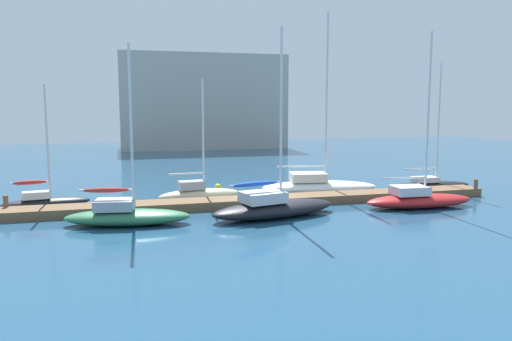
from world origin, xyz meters
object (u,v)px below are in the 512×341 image
object	(u,v)px
sailboat_0	(44,200)
sailboat_4	(318,185)
sailboat_5	(418,198)
sailboat_6	(431,183)
mooring_buoy_yellow	(218,187)
sailboat_3	(273,206)
sailboat_2	(199,193)
harbor_building_distant	(201,102)
sailboat_1	(126,214)

from	to	relation	value
sailboat_0	sailboat_4	world-z (taller)	sailboat_4
sailboat_5	sailboat_6	world-z (taller)	sailboat_5
sailboat_4	mooring_buoy_yellow	xyz separation A→B (m)	(-6.83, 3.07, -0.37)
sailboat_3	sailboat_6	size ratio (longest dim) A/B	1.12
mooring_buoy_yellow	sailboat_2	bearing A→B (deg)	-118.08
sailboat_0	sailboat_3	world-z (taller)	sailboat_3
sailboat_5	harbor_building_distant	distance (m)	50.38
sailboat_4	sailboat_1	bearing A→B (deg)	-145.78
sailboat_2	sailboat_3	world-z (taller)	sailboat_3
sailboat_4	sailboat_5	bearing A→B (deg)	-47.53
sailboat_1	mooring_buoy_yellow	distance (m)	11.60
sailboat_2	sailboat_6	bearing A→B (deg)	-6.08
sailboat_1	sailboat_4	size ratio (longest dim) A/B	0.74
sailboat_3	sailboat_5	bearing A→B (deg)	-11.94
sailboat_3	mooring_buoy_yellow	size ratio (longest dim) A/B	20.09
sailboat_2	mooring_buoy_yellow	bearing A→B (deg)	55.26
sailboat_0	sailboat_3	xyz separation A→B (m)	(13.05, -6.13, 0.11)
sailboat_5	harbor_building_distant	size ratio (longest dim) A/B	0.44
mooring_buoy_yellow	sailboat_5	bearing A→B (deg)	-40.67
sailboat_0	sailboat_5	distance (m)	23.43
sailboat_2	sailboat_0	bearing A→B (deg)	171.80
sailboat_1	sailboat_2	bearing A→B (deg)	58.96
sailboat_5	mooring_buoy_yellow	world-z (taller)	sailboat_5
sailboat_0	sailboat_1	size ratio (longest dim) A/B	0.80
sailboat_6	harbor_building_distant	distance (m)	45.57
sailboat_2	sailboat_5	world-z (taller)	sailboat_5
sailboat_3	harbor_building_distant	size ratio (longest dim) A/B	0.44
sailboat_3	sailboat_4	distance (m)	8.56
sailboat_1	sailboat_2	world-z (taller)	sailboat_1
sailboat_3	harbor_building_distant	distance (m)	50.40
sailboat_0	mooring_buoy_yellow	size ratio (longest dim) A/B	14.42
sailboat_3	sailboat_0	bearing A→B (deg)	141.64
sailboat_3	mooring_buoy_yellow	xyz separation A→B (m)	(-1.36, 9.65, -0.37)
sailboat_2	sailboat_3	bearing A→B (deg)	-66.71
sailboat_4	sailboat_6	bearing A→B (deg)	6.03
sailboat_2	mooring_buoy_yellow	distance (m)	4.30
sailboat_2	sailboat_4	size ratio (longest dim) A/B	0.63
sailboat_4	sailboat_6	distance (m)	9.13
sailboat_2	sailboat_6	xyz separation A→B (m)	(17.96, 0.18, -0.11)
sailboat_2	sailboat_5	distance (m)	14.18
sailboat_2	harbor_building_distant	xyz separation A→B (m)	(7.19, 43.98, 6.38)
sailboat_0	sailboat_3	size ratio (longest dim) A/B	0.72
sailboat_0	sailboat_2	distance (m)	9.67
sailboat_4	mooring_buoy_yellow	bearing A→B (deg)	165.21
sailboat_1	sailboat_6	world-z (taller)	sailboat_6
sailboat_6	sailboat_2	bearing A→B (deg)	-177.55
mooring_buoy_yellow	harbor_building_distant	size ratio (longest dim) A/B	0.02
mooring_buoy_yellow	harbor_building_distant	bearing A→B (deg)	82.67
sailboat_3	sailboat_6	bearing A→B (deg)	9.34
sailboat_2	sailboat_5	xyz separation A→B (m)	(13.00, -5.66, 0.00)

